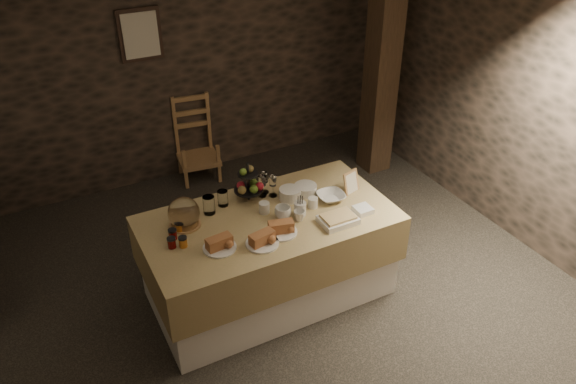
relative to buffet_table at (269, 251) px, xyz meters
name	(u,v)px	position (x,y,z in m)	size (l,w,h in m)	color
ground_plane	(258,301)	(-0.15, -0.05, -0.48)	(5.50, 5.00, 0.01)	black
room_shell	(252,145)	(-0.15, -0.05, 1.09)	(5.52, 5.02, 2.60)	black
buffet_table	(269,251)	(0.00, 0.00, 0.00)	(2.09, 1.11, 0.83)	white
chair	(195,142)	(0.14, 2.29, -0.04)	(0.51, 0.49, 0.77)	olive
timber_column	(382,66)	(2.16, 1.48, 0.82)	(0.30, 0.30, 2.60)	black
framed_picture	(140,35)	(-0.30, 2.41, 1.27)	(0.45, 0.04, 0.55)	black
plate_stack_a	(290,194)	(0.29, 0.17, 0.40)	(0.19, 0.19, 0.10)	silver
plate_stack_b	(305,189)	(0.45, 0.18, 0.39)	(0.20, 0.20, 0.09)	silver
cutlery_holder	(300,209)	(0.25, -0.09, 0.41)	(0.10, 0.10, 0.12)	silver
cup_a	(283,213)	(0.10, -0.06, 0.41)	(0.14, 0.14, 0.11)	silver
cup_b	(299,215)	(0.21, -0.15, 0.40)	(0.10, 0.10, 0.09)	silver
mug_c	(264,208)	(0.00, 0.08, 0.40)	(0.09, 0.09, 0.10)	silver
mug_d	(313,203)	(0.40, -0.03, 0.40)	(0.08, 0.08, 0.09)	silver
bowl	(331,197)	(0.60, 0.00, 0.38)	(0.24, 0.24, 0.06)	silver
cake_dome	(184,214)	(-0.65, 0.22, 0.46)	(0.26, 0.26, 0.26)	olive
fruit_stand	(249,186)	(-0.02, 0.32, 0.49)	(0.25, 0.25, 0.36)	black
bread_platter_left	(219,244)	(-0.51, -0.20, 0.39)	(0.26, 0.26, 0.11)	silver
bread_platter_center	(262,240)	(-0.20, -0.30, 0.39)	(0.26, 0.26, 0.11)	silver
bread_platter_right	(281,229)	(0.00, -0.24, 0.39)	(0.26, 0.26, 0.11)	silver
jam_jars	(177,237)	(-0.77, 0.04, 0.39)	(0.18, 0.26, 0.07)	#510504
tart_dish	(338,219)	(0.47, -0.33, 0.38)	(0.30, 0.22, 0.07)	silver
square_dish	(363,210)	(0.74, -0.29, 0.37)	(0.14, 0.14, 0.04)	silver
menu_frame	(351,183)	(0.83, 0.03, 0.44)	(0.17, 0.02, 0.22)	olive
storage_jar_a	(209,205)	(-0.41, 0.29, 0.43)	(0.10, 0.10, 0.16)	white
storage_jar_b	(223,198)	(-0.26, 0.35, 0.42)	(0.09, 0.09, 0.14)	white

